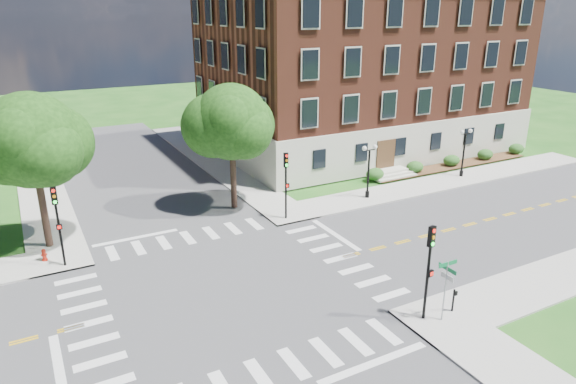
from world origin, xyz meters
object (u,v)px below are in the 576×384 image
traffic_signal_nw (57,217)px  fire_hydrant (44,255)px  twin_lamp_west (369,168)px  push_button_post (454,299)px  traffic_signal_se (429,261)px  traffic_signal_ne (286,177)px  twin_lamp_east (464,150)px  street_sign_pole (446,279)px

traffic_signal_nw → fire_hydrant: traffic_signal_nw is taller
twin_lamp_west → push_button_post: 16.45m
traffic_signal_se → push_button_post: size_ratio=4.00×
traffic_signal_ne → twin_lamp_east: traffic_signal_ne is taller
street_sign_pole → traffic_signal_se: bearing=141.4°
traffic_signal_nw → push_button_post: size_ratio=4.00×
twin_lamp_east → push_button_post: twin_lamp_east is taller
push_button_post → street_sign_pole: bearing=-162.9°
twin_lamp_west → street_sign_pole: size_ratio=1.36×
twin_lamp_west → twin_lamp_east: same height
traffic_signal_nw → fire_hydrant: 3.14m
street_sign_pole → traffic_signal_ne: bearing=92.3°
traffic_signal_ne → traffic_signal_nw: (-14.67, -0.20, 0.00)m
traffic_signal_nw → push_button_post: (16.27, -14.21, -2.39)m
traffic_signal_se → twin_lamp_west: 16.86m
traffic_signal_se → push_button_post: bearing=-7.6°
traffic_signal_nw → twin_lamp_west: 22.38m
traffic_signal_se → traffic_signal_ne: (0.06, 14.19, 0.00)m
twin_lamp_west → fire_hydrant: 23.43m
traffic_signal_se → twin_lamp_west: bearing=62.6°
twin_lamp_west → fire_hydrant: twin_lamp_west is taller
twin_lamp_west → twin_lamp_east: (10.68, 0.47, 0.00)m
twin_lamp_east → twin_lamp_west: bearing=-177.5°
street_sign_pole → fire_hydrant: bearing=135.9°
traffic_signal_nw → traffic_signal_se: bearing=-43.8°
street_sign_pole → push_button_post: 1.84m
traffic_signal_nw → street_sign_pole: (15.27, -14.52, -0.88)m
traffic_signal_se → push_button_post: (1.66, -0.22, -2.39)m
twin_lamp_west → traffic_signal_nw: bearing=-177.5°
street_sign_pole → push_button_post: bearing=17.1°
twin_lamp_west → fire_hydrant: bearing=179.4°
traffic_signal_ne → twin_lamp_west: (7.69, 0.77, -0.66)m
traffic_signal_se → street_sign_pole: traffic_signal_se is taller
fire_hydrant → traffic_signal_nw: bearing=-51.0°
twin_lamp_east → street_sign_pole: bearing=-138.1°
push_button_post → fire_hydrant: 23.15m
traffic_signal_nw → fire_hydrant: (-0.99, 1.22, -2.72)m
traffic_signal_nw → twin_lamp_east: traffic_signal_nw is taller
traffic_signal_ne → fire_hydrant: bearing=176.3°
traffic_signal_nw → twin_lamp_west: size_ratio=1.13×
traffic_signal_se → twin_lamp_west: (7.75, 14.96, -0.66)m
traffic_signal_ne → twin_lamp_east: size_ratio=1.13×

